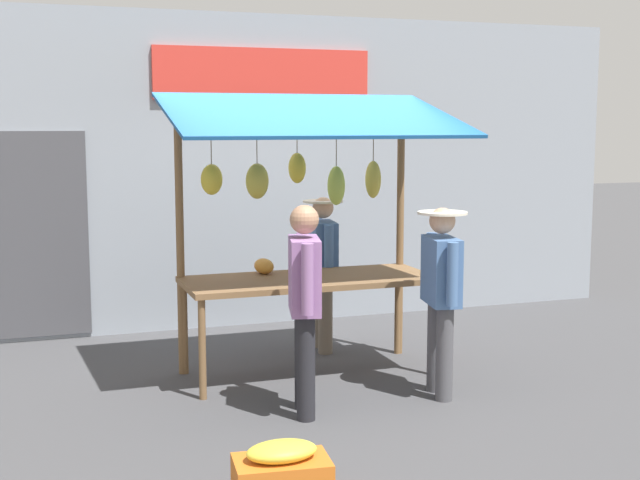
% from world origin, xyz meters
% --- Properties ---
extents(ground_plane, '(40.00, 40.00, 0.00)m').
position_xyz_m(ground_plane, '(0.00, 0.00, 0.00)').
color(ground_plane, '#424244').
extents(street_backdrop, '(9.00, 0.30, 3.40)m').
position_xyz_m(street_backdrop, '(0.05, -2.20, 1.70)').
color(street_backdrop, '#8C939E').
rests_on(street_backdrop, ground).
extents(market_stall, '(2.50, 1.46, 2.50)m').
position_xyz_m(market_stall, '(0.01, -0.05, 1.55)').
color(market_stall, brown).
rests_on(market_stall, ground).
extents(vendor_with_sunhat, '(0.39, 0.66, 1.52)m').
position_xyz_m(vendor_with_sunhat, '(-0.40, -0.75, 0.88)').
color(vendor_with_sunhat, '#726656').
rests_on(vendor_with_sunhat, ground).
extents(shopper_with_shopping_bag, '(0.33, 0.68, 1.62)m').
position_xyz_m(shopper_with_shopping_bag, '(0.37, 1.01, 0.94)').
color(shopper_with_shopping_bag, '#232328').
rests_on(shopper_with_shopping_bag, ground).
extents(shopper_in_grey_tee, '(0.40, 0.67, 1.56)m').
position_xyz_m(shopper_in_grey_tee, '(-0.82, 0.93, 0.91)').
color(shopper_in_grey_tee, '#4C4C51').
rests_on(shopper_in_grey_tee, ground).
extents(produce_crate_near, '(0.61, 0.42, 0.35)m').
position_xyz_m(produce_crate_near, '(0.98, 2.41, 0.16)').
color(produce_crate_near, '#D1661E').
rests_on(produce_crate_near, ground).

